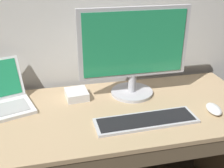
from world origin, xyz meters
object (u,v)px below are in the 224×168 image
(computer_mouse, at_px, (214,109))
(external_drive_box, at_px, (77,94))
(external_monitor, at_px, (134,52))
(wired_keyboard, at_px, (146,121))

(computer_mouse, xyz_separation_m, external_drive_box, (-0.63, 0.29, 0.00))
(external_monitor, xyz_separation_m, external_drive_box, (-0.30, 0.03, -0.22))
(external_monitor, bearing_deg, computer_mouse, -38.68)
(wired_keyboard, xyz_separation_m, computer_mouse, (0.35, 0.01, 0.01))
(wired_keyboard, bearing_deg, external_monitor, 86.52)
(wired_keyboard, distance_m, computer_mouse, 0.35)
(computer_mouse, bearing_deg, wired_keyboard, -169.67)
(external_monitor, height_order, external_drive_box, external_monitor)
(external_monitor, distance_m, external_drive_box, 0.37)
(external_monitor, relative_size, wired_keyboard, 1.20)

